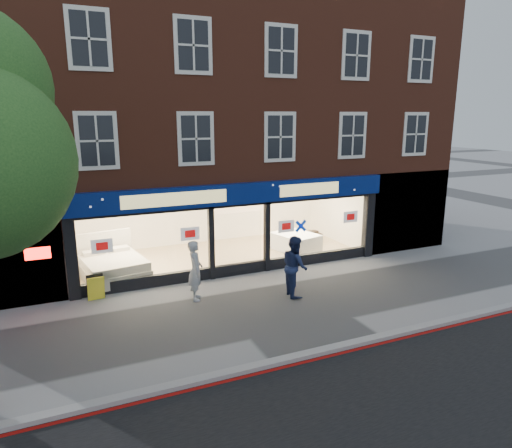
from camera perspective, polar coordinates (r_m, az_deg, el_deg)
ground at (r=13.80m, az=2.79°, el=-10.20°), size 120.00×120.00×0.00m
kerb_line at (r=11.41m, az=10.03°, el=-15.76°), size 60.00×0.10×0.01m
kerb_stone at (r=11.52m, az=9.47°, el=-15.11°), size 60.00×0.25×0.12m
showroom_floor at (r=18.33m, az=-4.57°, el=-3.99°), size 11.00×4.50×0.10m
building at (r=19.12m, az=-6.75°, el=16.77°), size 19.00×8.26×10.30m
display_bed at (r=16.49m, az=-17.49°, el=-5.03°), size 2.37×2.71×1.38m
bedside_table at (r=18.34m, az=-18.78°, el=-3.62°), size 0.60×0.60×0.55m
mattress_stack at (r=18.88m, az=4.97°, el=-2.24°), size 1.79×2.05×0.69m
sofa at (r=19.85m, az=5.37°, el=-1.62°), size 2.01×0.83×0.58m
a_board at (r=14.93m, az=-19.39°, el=-7.50°), size 0.54×0.37×0.78m
pedestrian_grey at (r=14.07m, az=-7.58°, el=-5.75°), size 0.60×0.77×1.87m
pedestrian_blue at (r=14.30m, az=4.87°, el=-5.25°), size 0.85×1.03×1.92m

